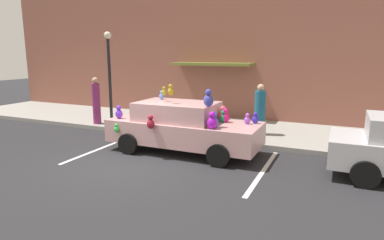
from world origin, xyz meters
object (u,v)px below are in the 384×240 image
Objects in this scene: teddy_bear_on_sidewalk at (190,124)px; pedestrian_walking_past at (96,102)px; street_lamp_post at (109,68)px; plush_covered_car at (182,126)px; pedestrian_near_shopfront at (260,111)px.

pedestrian_walking_past is (-4.16, -0.19, 0.61)m from teddy_bear_on_sidewalk.
plush_covered_car is at bearing -23.57° from street_lamp_post.
plush_covered_car is 4.74m from street_lamp_post.
pedestrian_near_shopfront is 6.61m from pedestrian_walking_past.
street_lamp_post reaches higher than pedestrian_near_shopfront.
pedestrian_walking_past is (-0.68, -0.07, -1.37)m from street_lamp_post.
street_lamp_post is (-4.08, 1.78, 1.62)m from plush_covered_car.
pedestrian_walking_past is at bearing -174.27° from street_lamp_post.
teddy_bear_on_sidewalk is at bearing 2.02° from street_lamp_post.
street_lamp_post is at bearing 156.43° from plush_covered_car.
teddy_bear_on_sidewalk is 0.36× the size of pedestrian_near_shopfront.
teddy_bear_on_sidewalk is at bearing 2.63° from pedestrian_walking_past.
street_lamp_post is at bearing -171.66° from pedestrian_near_shopfront.
pedestrian_walking_past reaches higher than pedestrian_near_shopfront.
plush_covered_car is 3.19m from pedestrian_near_shopfront.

